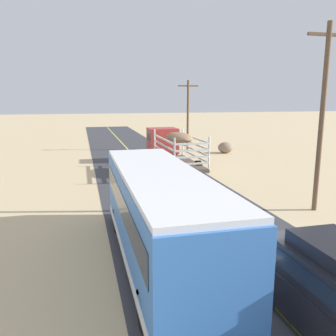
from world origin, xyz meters
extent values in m
plane|color=#CCB284|center=(0.00, 0.00, 0.00)|extent=(240.00, 240.00, 0.00)
cube|color=#38383D|center=(0.00, 0.00, 0.01)|extent=(8.00, 120.00, 0.02)
cube|color=#D8CC4C|center=(0.00, 0.00, 0.02)|extent=(0.16, 117.60, 0.00)
cube|color=black|center=(0.75, -2.72, 0.70)|extent=(1.90, 4.60, 0.90)
cylinder|color=black|center=(-0.07, -1.29, 0.40)|extent=(0.26, 0.76, 0.76)
cylinder|color=black|center=(1.57, -1.29, 0.40)|extent=(0.26, 0.76, 0.76)
cube|color=#B2332D|center=(2.12, 20.93, 1.82)|extent=(2.50, 2.20, 2.20)
cube|color=#192333|center=(2.12, 20.93, 2.27)|extent=(2.53, 1.54, 0.70)
cube|color=brown|center=(2.12, 15.53, 0.72)|extent=(2.50, 6.40, 0.24)
cylinder|color=silver|center=(0.93, 18.67, 1.94)|extent=(0.12, 0.12, 2.20)
cylinder|color=silver|center=(3.31, 18.67, 1.94)|extent=(0.12, 0.12, 2.20)
cylinder|color=silver|center=(0.93, 12.39, 1.94)|extent=(0.12, 0.12, 2.20)
cylinder|color=silver|center=(3.31, 12.39, 1.94)|extent=(0.12, 0.12, 2.20)
cube|color=silver|center=(0.91, 15.53, 1.28)|extent=(0.08, 6.30, 0.12)
cube|color=silver|center=(3.33, 15.53, 1.28)|extent=(0.08, 6.30, 0.12)
cube|color=silver|center=(2.12, 12.37, 1.28)|extent=(2.40, 0.08, 0.12)
cube|color=silver|center=(0.91, 15.53, 1.72)|extent=(0.08, 6.30, 0.12)
cube|color=silver|center=(3.33, 15.53, 1.72)|extent=(0.08, 6.30, 0.12)
cube|color=silver|center=(2.12, 12.37, 1.72)|extent=(2.40, 0.08, 0.12)
cube|color=silver|center=(0.91, 15.53, 2.16)|extent=(0.08, 6.30, 0.12)
cube|color=silver|center=(3.33, 15.53, 2.16)|extent=(0.08, 6.30, 0.12)
cube|color=silver|center=(2.12, 12.37, 2.16)|extent=(2.40, 0.08, 0.12)
cube|color=silver|center=(0.91, 15.53, 2.60)|extent=(0.08, 6.30, 0.12)
cube|color=silver|center=(3.33, 15.53, 2.60)|extent=(0.08, 6.30, 0.12)
cube|color=silver|center=(2.12, 12.37, 2.60)|extent=(2.40, 0.08, 0.12)
ellipsoid|color=#8C6B4C|center=(2.12, 15.53, 2.69)|extent=(1.75, 3.84, 0.70)
cylinder|color=black|center=(1.03, 20.93, 0.57)|extent=(0.32, 1.10, 1.10)
cylinder|color=black|center=(3.21, 20.93, 0.57)|extent=(0.32, 1.10, 1.10)
cylinder|color=black|center=(1.03, 14.25, 0.57)|extent=(0.32, 1.10, 1.10)
cylinder|color=black|center=(3.21, 14.25, 0.57)|extent=(0.32, 1.10, 1.10)
cube|color=#3872C6|center=(-2.46, 1.60, 1.72)|extent=(2.50, 10.00, 2.70)
cube|color=white|center=(-2.46, 1.60, 3.15)|extent=(2.45, 9.80, 0.16)
cube|color=#192333|center=(-2.46, 1.60, 2.19)|extent=(2.54, 9.20, 0.80)
cube|color=silver|center=(-2.46, 1.60, 0.57)|extent=(2.53, 9.80, 0.36)
cylinder|color=black|center=(-3.56, 4.85, 0.52)|extent=(0.30, 1.00, 1.00)
cylinder|color=black|center=(-1.36, 4.85, 0.52)|extent=(0.30, 1.00, 1.00)
cylinder|color=black|center=(-3.56, -1.65, 0.52)|extent=(0.30, 1.00, 1.00)
cylinder|color=black|center=(-1.36, -1.65, 0.52)|extent=(0.30, 1.00, 1.00)
cylinder|color=brown|center=(6.36, 5.39, 4.49)|extent=(0.24, 0.24, 8.98)
cube|color=brown|center=(6.36, 5.39, 8.38)|extent=(2.20, 0.14, 0.14)
cylinder|color=brown|center=(6.36, 27.07, 3.70)|extent=(0.24, 0.24, 7.40)
cube|color=brown|center=(6.36, 27.07, 6.80)|extent=(2.20, 0.14, 0.14)
ellipsoid|color=#84705B|center=(9.38, 23.69, 0.56)|extent=(1.55, 1.40, 1.12)
camera|label=1|loc=(-4.85, -9.13, 5.54)|focal=37.23mm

